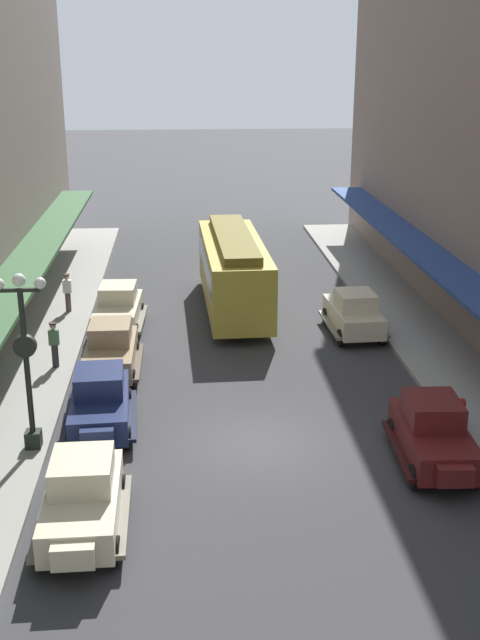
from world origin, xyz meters
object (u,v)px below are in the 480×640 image
parked_car_4 (100,400)px  parked_car_5 (83,496)px  lamp_post_with_clock (26,355)px  fire_hydrant (461,411)px  parked_car_0 (111,349)px  streetcar (234,269)px  parked_car_2 (118,307)px  parked_car_3 (433,432)px  parked_car_1 (354,312)px  pedestrian_0 (68,292)px  pedestrian_1 (54,344)px

parked_car_4 → parked_car_5: bearing=-89.1°
lamp_post_with_clock → fire_hydrant: bearing=2.6°
parked_car_0 → lamp_post_with_clock: 6.36m
parked_car_4 → streetcar: bearing=67.1°
parked_car_4 → parked_car_0: bearing=90.3°
parked_car_4 → lamp_post_with_clock: (-1.80, -1.32, 2.04)m
parked_car_2 → parked_car_3: (9.50, -12.10, 0.00)m
parked_car_1 → parked_car_5: (-9.38, -13.39, 0.00)m
parked_car_4 → streetcar: size_ratio=0.45×
pedestrian_0 → pedestrian_1: same height
parked_car_3 → streetcar: (-4.57, 14.24, 0.96)m
streetcar → pedestrian_0: streetcar is taller
parked_car_1 → parked_car_3: (-0.06, -10.72, 0.00)m
parked_car_2 → pedestrian_1: bearing=-113.7°
streetcar → parked_car_1: bearing=-37.2°
streetcar → fire_hydrant: size_ratio=11.78×
parked_car_0 → parked_car_2: same height
parked_car_1 → streetcar: 5.90m
parked_car_0 → streetcar: bearing=55.3°
parked_car_5 → fire_hydrant: (10.87, 4.73, -0.38)m
parked_car_5 → fire_hydrant: bearing=23.5°
pedestrian_1 → parked_car_1: bearing=14.9°
parked_car_4 → pedestrian_1: parked_car_4 is taller
parked_car_4 → streetcar: 12.45m
parked_car_2 → streetcar: bearing=23.4°
parked_car_0 → parked_car_5: size_ratio=1.00×
lamp_post_with_clock → fire_hydrant: (12.75, 0.58, -2.42)m
parked_car_1 → fire_hydrant: 8.79m
parked_car_3 → pedestrian_1: parked_car_3 is taller
parked_car_0 → parked_car_2: (-0.07, 4.87, 0.00)m
parked_car_2 → parked_car_5: same height
parked_car_3 → streetcar: bearing=107.8°
parked_car_5 → pedestrian_0: size_ratio=2.56×
pedestrian_0 → pedestrian_1: (0.36, -6.51, 0.00)m
parked_car_1 → fire_hydrant: bearing=-80.3°
parked_car_2 → lamp_post_with_clock: bearing=-99.1°
parked_car_1 → pedestrian_0: 12.37m
parked_car_2 → streetcar: size_ratio=0.45×
parked_car_0 → streetcar: streetcar is taller
parked_car_5 → fire_hydrant: parked_car_5 is taller
parked_car_1 → parked_car_4: 12.34m
parked_car_5 → lamp_post_with_clock: lamp_post_with_clock is taller
parked_car_5 → streetcar: (4.75, 16.91, 0.96)m
pedestrian_0 → parked_car_2: bearing=-41.7°
parked_car_3 → pedestrian_0: 18.45m
parked_car_5 → pedestrian_1: parked_car_5 is taller
parked_car_3 → lamp_post_with_clock: 11.48m
parked_car_0 → lamp_post_with_clock: size_ratio=0.83×
fire_hydrant → parked_car_5: bearing=-156.5°
parked_car_0 → parked_car_1: 10.11m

